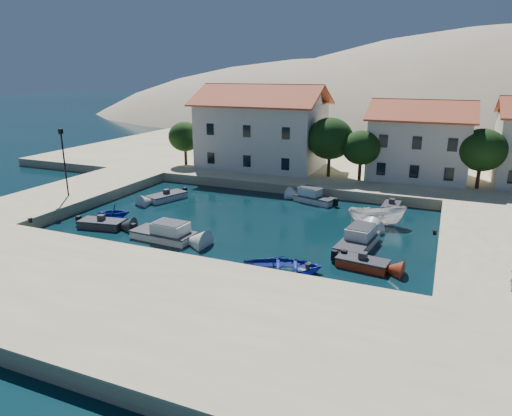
{
  "coord_description": "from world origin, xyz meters",
  "views": [
    {
      "loc": [
        14.81,
        -23.26,
        12.26
      ],
      "look_at": [
        1.62,
        8.07,
        2.0
      ],
      "focal_mm": 32.0,
      "sensor_mm": 36.0,
      "label": 1
    }
  ],
  "objects_px": {
    "building_mid": "(420,139)",
    "lamppost": "(64,156)",
    "building_left": "(262,125)",
    "cabin_cruiser_east": "(358,241)",
    "boat_east": "(376,226)",
    "rowboat_south": "(283,272)",
    "cabin_cruiser_south": "(163,233)"
  },
  "relations": [
    {
      "from": "building_mid",
      "to": "rowboat_south",
      "type": "distance_m",
      "value": 28.31
    },
    {
      "from": "cabin_cruiser_east",
      "to": "building_mid",
      "type": "bearing_deg",
      "value": 0.53
    },
    {
      "from": "building_left",
      "to": "building_mid",
      "type": "distance_m",
      "value": 18.04
    },
    {
      "from": "building_mid",
      "to": "building_left",
      "type": "bearing_deg",
      "value": -176.82
    },
    {
      "from": "rowboat_south",
      "to": "boat_east",
      "type": "xyz_separation_m",
      "value": [
        4.04,
        11.6,
        0.0
      ]
    },
    {
      "from": "building_left",
      "to": "cabin_cruiser_east",
      "type": "relative_size",
      "value": 2.82
    },
    {
      "from": "building_mid",
      "to": "boat_east",
      "type": "xyz_separation_m",
      "value": [
        -1.85,
        -15.59,
        -5.22
      ]
    },
    {
      "from": "building_mid",
      "to": "boat_east",
      "type": "height_order",
      "value": "building_mid"
    },
    {
      "from": "building_mid",
      "to": "lamppost",
      "type": "xyz_separation_m",
      "value": [
        -29.5,
        -21.0,
        -0.47
      ]
    },
    {
      "from": "building_mid",
      "to": "rowboat_south",
      "type": "xyz_separation_m",
      "value": [
        -5.89,
        -27.19,
        -5.22
      ]
    },
    {
      "from": "building_left",
      "to": "lamppost",
      "type": "distance_m",
      "value": 23.1
    },
    {
      "from": "lamppost",
      "to": "rowboat_south",
      "type": "bearing_deg",
      "value": -14.7
    },
    {
      "from": "lamppost",
      "to": "rowboat_south",
      "type": "height_order",
      "value": "lamppost"
    },
    {
      "from": "building_left",
      "to": "rowboat_south",
      "type": "relative_size",
      "value": 2.94
    },
    {
      "from": "lamppost",
      "to": "cabin_cruiser_south",
      "type": "bearing_deg",
      "value": -17.11
    },
    {
      "from": "lamppost",
      "to": "cabin_cruiser_south",
      "type": "height_order",
      "value": "lamppost"
    },
    {
      "from": "lamppost",
      "to": "rowboat_south",
      "type": "xyz_separation_m",
      "value": [
        23.61,
        -6.19,
        -4.75
      ]
    },
    {
      "from": "building_mid",
      "to": "lamppost",
      "type": "relative_size",
      "value": 1.69
    },
    {
      "from": "building_mid",
      "to": "rowboat_south",
      "type": "height_order",
      "value": "building_mid"
    },
    {
      "from": "boat_east",
      "to": "cabin_cruiser_east",
      "type": "bearing_deg",
      "value": 154.55
    },
    {
      "from": "cabin_cruiser_east",
      "to": "boat_east",
      "type": "height_order",
      "value": "cabin_cruiser_east"
    },
    {
      "from": "lamppost",
      "to": "boat_east",
      "type": "height_order",
      "value": "lamppost"
    },
    {
      "from": "building_mid",
      "to": "cabin_cruiser_east",
      "type": "relative_size",
      "value": 2.02
    },
    {
      "from": "cabin_cruiser_south",
      "to": "cabin_cruiser_east",
      "type": "xyz_separation_m",
      "value": [
        13.88,
        4.01,
        0.0
      ]
    },
    {
      "from": "building_mid",
      "to": "cabin_cruiser_south",
      "type": "height_order",
      "value": "building_mid"
    },
    {
      "from": "building_left",
      "to": "boat_east",
      "type": "xyz_separation_m",
      "value": [
        16.15,
        -14.59,
        -5.94
      ]
    },
    {
      "from": "building_mid",
      "to": "lamppost",
      "type": "bearing_deg",
      "value": -144.55
    },
    {
      "from": "lamppost",
      "to": "cabin_cruiser_east",
      "type": "xyz_separation_m",
      "value": [
        27.13,
        -0.06,
        -4.28
      ]
    },
    {
      "from": "lamppost",
      "to": "rowboat_south",
      "type": "distance_m",
      "value": 24.87
    },
    {
      "from": "cabin_cruiser_south",
      "to": "cabin_cruiser_east",
      "type": "distance_m",
      "value": 14.45
    },
    {
      "from": "building_mid",
      "to": "boat_east",
      "type": "bearing_deg",
      "value": -96.78
    },
    {
      "from": "cabin_cruiser_south",
      "to": "boat_east",
      "type": "relative_size",
      "value": 1.07
    }
  ]
}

